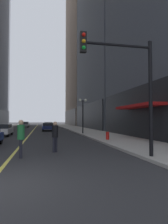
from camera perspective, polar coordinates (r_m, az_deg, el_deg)
The scene contains 14 objects.
ground_plane at distance 40.91m, azimuth -13.91°, elevation -4.69°, with size 200.00×200.00×0.00m, color #2D2D30.
sidewalk_right at distance 41.44m, azimuth -2.40°, elevation -4.61°, with size 4.50×78.00×0.15m, color #ADA8A0.
lane_centre_stripe at distance 40.91m, azimuth -13.91°, elevation -4.68°, with size 0.16×70.00×0.01m, color #E5D64C.
building_right_far at distance 76.97m, azimuth 2.26°, elevation 25.91°, with size 15.26×26.00×76.31m.
storefront_awning_right at distance 18.23m, azimuth 15.04°, elevation 1.54°, with size 1.60×6.66×3.12m.
car_white at distance 24.35m, azimuth -22.11°, elevation -4.63°, with size 1.85×4.49×1.32m.
car_navy at distance 33.44m, azimuth -10.17°, elevation -4.05°, with size 1.92×4.73×1.32m.
car_yellow at distance 43.63m, azimuth -10.09°, elevation -3.61°, with size 1.91×4.44×1.32m.
car_grey at distance 50.61m, azimuth -16.37°, elevation -3.36°, with size 1.88×4.19×1.32m.
pedestrian_in_black_coat at distance 11.49m, azimuth -8.22°, elevation -6.27°, with size 0.47×0.47×1.72m.
pedestrian_in_green_parka at distance 10.14m, azimuth -17.46°, elevation -6.38°, with size 0.40×0.40×1.82m.
traffic_light_near_right at distance 9.50m, azimuth 12.75°, elevation 9.51°, with size 3.43×0.35×5.65m.
street_lamp_right_mid at distance 24.78m, azimuth -0.32°, elevation 1.12°, with size 1.06×0.36×4.43m.
fire_hydrant_right at distance 17.19m, azimuth 6.69°, elevation -6.93°, with size 0.28×0.28×0.80m, color red.
Camera 1 is at (1.47, -5.84, 1.82)m, focal length 32.26 mm.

